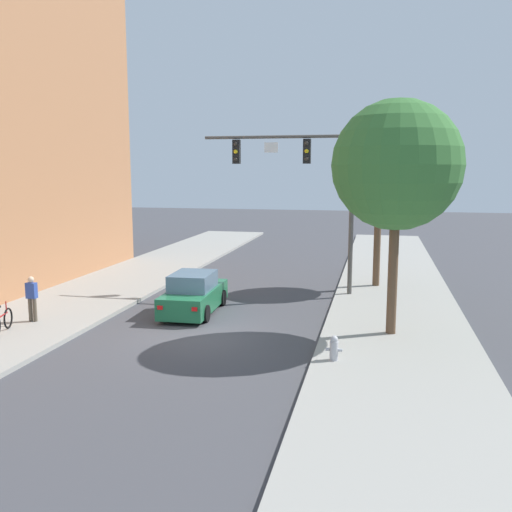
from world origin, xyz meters
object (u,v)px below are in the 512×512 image
street_tree_nearest (397,166)px  fire_hydrant (334,348)px  bicycle_leaning (2,321)px  street_tree_second (379,175)px  car_lead_green (194,294)px  pedestrian_sidewalk_left_walker (32,296)px  traffic_signal_mast (309,174)px

street_tree_nearest → fire_hydrant: bearing=-117.9°
bicycle_leaning → street_tree_second: bearing=41.1°
car_lead_green → fire_hydrant: 7.54m
car_lead_green → street_tree_nearest: street_tree_nearest is taller
pedestrian_sidewalk_left_walker → bicycle_leaning: size_ratio=0.95×
traffic_signal_mast → car_lead_green: (-3.93, -4.05, -4.62)m
traffic_signal_mast → street_tree_nearest: street_tree_nearest is taller
traffic_signal_mast → bicycle_leaning: bearing=-136.9°
street_tree_second → street_tree_nearest: bearing=-86.1°
traffic_signal_mast → car_lead_green: 7.29m
fire_hydrant → street_tree_nearest: size_ratio=0.09×
fire_hydrant → street_tree_second: size_ratio=0.11×
traffic_signal_mast → street_tree_nearest: bearing=-58.5°
pedestrian_sidewalk_left_walker → street_tree_nearest: 13.40m
pedestrian_sidewalk_left_walker → street_tree_nearest: street_tree_nearest is taller
car_lead_green → street_tree_nearest: size_ratio=0.56×
street_tree_nearest → street_tree_second: size_ratio=1.12×
pedestrian_sidewalk_left_walker → street_tree_nearest: size_ratio=0.22×
street_tree_second → fire_hydrant: bearing=-95.8°
traffic_signal_mast → street_tree_nearest: size_ratio=0.98×
car_lead_green → street_tree_nearest: bearing=-12.9°
car_lead_green → traffic_signal_mast: bearing=45.9°
street_tree_nearest → traffic_signal_mast: bearing=121.5°
car_lead_green → bicycle_leaning: bearing=-139.3°
pedestrian_sidewalk_left_walker → bicycle_leaning: (-0.13, -1.50, -0.52)m
car_lead_green → pedestrian_sidewalk_left_walker: (-5.07, -2.97, 0.34)m
traffic_signal_mast → pedestrian_sidewalk_left_walker: bearing=-142.0°
traffic_signal_mast → fire_hydrant: bearing=-77.9°
car_lead_green → bicycle_leaning: car_lead_green is taller
car_lead_green → pedestrian_sidewalk_left_walker: pedestrian_sidewalk_left_walker is taller
car_lead_green → pedestrian_sidewalk_left_walker: 5.88m
street_tree_nearest → pedestrian_sidewalk_left_walker: bearing=-174.2°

